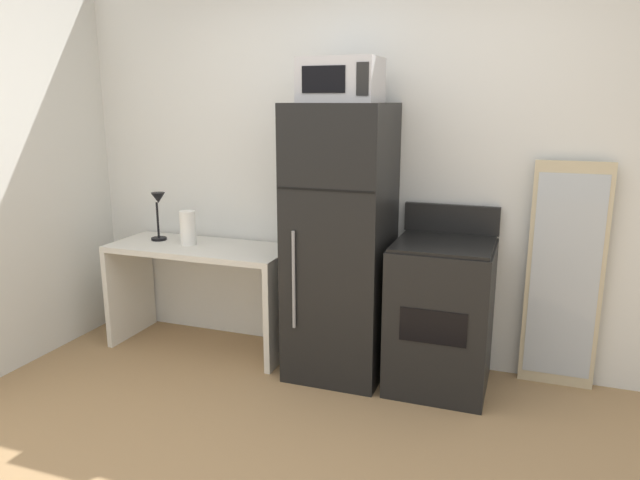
# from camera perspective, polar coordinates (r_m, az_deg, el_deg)

# --- Properties ---
(wall_back_white) EXTENTS (5.00, 0.10, 2.60)m
(wall_back_white) POSITION_cam_1_polar(r_m,az_deg,el_deg) (3.96, 5.53, 6.92)
(wall_back_white) COLOR silver
(wall_back_white) RESTS_ON ground
(desk) EXTENTS (1.29, 0.54, 0.75)m
(desk) POSITION_cam_1_polar(r_m,az_deg,el_deg) (4.26, -11.41, -3.36)
(desk) COLOR silver
(desk) RESTS_ON ground
(desk_lamp) EXTENTS (0.14, 0.12, 0.35)m
(desk_lamp) POSITION_cam_1_polar(r_m,az_deg,el_deg) (4.38, -15.39, 3.00)
(desk_lamp) COLOR black
(desk_lamp) RESTS_ON desk
(paper_towel_roll) EXTENTS (0.11, 0.11, 0.24)m
(paper_towel_roll) POSITION_cam_1_polar(r_m,az_deg,el_deg) (4.23, -12.67, 1.16)
(paper_towel_roll) COLOR white
(paper_towel_roll) RESTS_ON desk
(refrigerator) EXTENTS (0.60, 0.64, 1.73)m
(refrigerator) POSITION_cam_1_polar(r_m,az_deg,el_deg) (3.72, 2.02, -0.29)
(refrigerator) COLOR black
(refrigerator) RESTS_ON ground
(microwave) EXTENTS (0.46, 0.35, 0.26)m
(microwave) POSITION_cam_1_polar(r_m,az_deg,el_deg) (3.60, 2.05, 15.21)
(microwave) COLOR #B7B7BC
(microwave) RESTS_ON refrigerator
(oven_range) EXTENTS (0.59, 0.61, 1.10)m
(oven_range) POSITION_cam_1_polar(r_m,az_deg,el_deg) (3.71, 11.62, -7.03)
(oven_range) COLOR black
(oven_range) RESTS_ON ground
(leaning_mirror) EXTENTS (0.44, 0.03, 1.40)m
(leaning_mirror) POSITION_cam_1_polar(r_m,az_deg,el_deg) (3.86, 22.58, -3.35)
(leaning_mirror) COLOR #C6B793
(leaning_mirror) RESTS_ON ground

